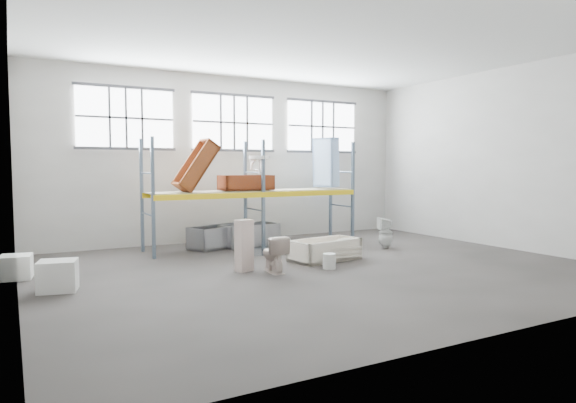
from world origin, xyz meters
TOP-DOWN VIEW (x-y plane):
  - floor at (0.00, 0.00)m, footprint 12.00×10.00m
  - ceiling at (0.00, 0.00)m, footprint 12.00×10.00m
  - wall_back at (0.00, 5.05)m, footprint 12.00×0.10m
  - wall_front at (0.00, -5.05)m, footprint 12.00×0.10m
  - wall_left at (-6.05, 0.00)m, footprint 0.10×10.00m
  - wall_right at (6.05, 0.00)m, footprint 0.10×10.00m
  - window_left at (-3.20, 4.94)m, footprint 2.60×0.04m
  - window_mid at (0.00, 4.94)m, footprint 2.60×0.04m
  - window_right at (3.20, 4.94)m, footprint 2.60×0.04m
  - rack_upright_la at (-3.00, 2.90)m, footprint 0.08×0.08m
  - rack_upright_lb at (-3.00, 4.10)m, footprint 0.08×0.08m
  - rack_upright_ma at (0.00, 2.90)m, footprint 0.08×0.08m
  - rack_upright_mb at (0.00, 4.10)m, footprint 0.08×0.08m
  - rack_upright_ra at (3.00, 2.90)m, footprint 0.08×0.08m
  - rack_upright_rb at (3.00, 4.10)m, footprint 0.08×0.08m
  - rack_beam_front at (0.00, 2.90)m, footprint 6.00×0.10m
  - rack_beam_back at (0.00, 4.10)m, footprint 6.00×0.10m
  - shelf_deck at (0.00, 3.50)m, footprint 5.90×1.10m
  - wet_patch at (0.00, 2.70)m, footprint 1.80×1.80m
  - bathtub_beige at (0.58, 0.70)m, footprint 1.86×1.10m
  - cistern_spare at (1.13, 0.57)m, footprint 0.48×0.27m
  - sink_in_tub at (0.69, 0.54)m, footprint 0.54×0.54m
  - toilet_beige at (-1.14, 0.07)m, footprint 0.52×0.82m
  - cistern_tall at (-1.65, 0.47)m, footprint 0.42×0.34m
  - toilet_white at (3.05, 1.41)m, footprint 0.49×0.48m
  - steel_tub_left at (-0.99, 3.77)m, footprint 1.82×1.29m
  - steel_tub_right at (-0.06, 3.72)m, footprint 1.78×1.04m
  - rust_tub_flat at (-0.28, 3.42)m, footprint 1.48×0.71m
  - rust_tub_tilted at (-1.73, 3.42)m, footprint 1.19×0.72m
  - sink_on_shelf at (-0.02, 3.10)m, footprint 0.62×0.49m
  - blue_tub_upright at (2.50, 3.62)m, footprint 0.70×0.83m
  - bucket at (0.11, -0.20)m, footprint 0.29×0.29m
  - carton_near at (-5.35, 0.50)m, footprint 0.77×0.70m
  - carton_far at (-6.00, 2.00)m, footprint 0.65×0.65m

SIDE VIEW (x-z plane):
  - floor at x=0.00m, z-range -0.10..0.00m
  - wet_patch at x=0.00m, z-range 0.00..0.00m
  - sink_in_tub at x=0.69m, z-range 0.08..0.24m
  - bucket at x=0.11m, z-range 0.00..0.34m
  - carton_far at x=-6.00m, z-range 0.00..0.48m
  - bathtub_beige at x=0.58m, z-range 0.00..0.51m
  - cistern_spare at x=1.13m, z-range 0.06..0.50m
  - carton_near at x=-5.35m, z-range 0.00..0.56m
  - steel_tub_left at x=-0.99m, z-range 0.00..0.61m
  - steel_tub_right at x=-0.06m, z-range 0.00..0.61m
  - toilet_beige at x=-1.14m, z-range 0.00..0.80m
  - toilet_white at x=3.05m, z-range 0.00..0.86m
  - cistern_tall at x=-1.65m, z-range 0.00..1.13m
  - rack_upright_la at x=-3.00m, z-range 0.00..3.00m
  - rack_upright_lb at x=-3.00m, z-range 0.00..3.00m
  - rack_upright_ma at x=0.00m, z-range 0.00..3.00m
  - rack_upright_mb at x=0.00m, z-range 0.00..3.00m
  - rack_upright_ra at x=3.00m, z-range 0.00..3.00m
  - rack_upright_rb at x=3.00m, z-range 0.00..3.00m
  - rack_beam_front at x=0.00m, z-range 1.43..1.57m
  - rack_beam_back at x=0.00m, z-range 1.43..1.57m
  - shelf_deck at x=0.00m, z-range 1.57..1.59m
  - rust_tub_flat at x=-0.28m, z-range 1.61..2.03m
  - sink_on_shelf at x=-0.02m, z-range 1.83..2.36m
  - rust_tub_tilted at x=-1.73m, z-range 1.58..3.01m
  - blue_tub_upright at x=2.50m, z-range 1.64..3.15m
  - wall_back at x=0.00m, z-range 0.00..5.00m
  - wall_front at x=0.00m, z-range 0.00..5.00m
  - wall_left at x=-6.05m, z-range 0.00..5.00m
  - wall_right at x=6.05m, z-range 0.00..5.00m
  - window_left at x=-3.20m, z-range 2.80..4.40m
  - window_mid at x=0.00m, z-range 2.80..4.40m
  - window_right at x=3.20m, z-range 2.80..4.40m
  - ceiling at x=0.00m, z-range 5.00..5.10m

